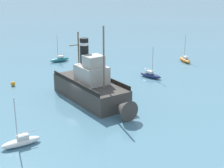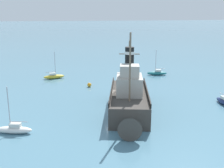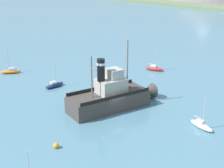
# 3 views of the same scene
# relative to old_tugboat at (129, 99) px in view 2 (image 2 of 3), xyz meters

# --- Properties ---
(ground_plane) EXTENTS (600.00, 600.00, 0.00)m
(ground_plane) POSITION_rel_old_tugboat_xyz_m (1.42, -0.89, -1.83)
(ground_plane) COLOR teal
(old_tugboat) EXTENTS (6.94, 14.79, 9.90)m
(old_tugboat) POSITION_rel_old_tugboat_xyz_m (0.00, 0.00, 0.00)
(old_tugboat) COLOR #423D38
(old_tugboat) RESTS_ON ground
(sailboat_white) EXTENTS (3.95, 1.99, 4.90)m
(sailboat_white) POSITION_rel_old_tugboat_xyz_m (12.87, 3.61, -1.40)
(sailboat_white) COLOR white
(sailboat_white) RESTS_ON ground
(sailboat_teal) EXTENTS (3.94, 1.85, 4.90)m
(sailboat_teal) POSITION_rel_old_tugboat_xyz_m (-10.10, -19.14, -1.40)
(sailboat_teal) COLOR #23757A
(sailboat_teal) RESTS_ON ground
(sailboat_yellow) EXTENTS (3.95, 1.91, 4.90)m
(sailboat_yellow) POSITION_rel_old_tugboat_xyz_m (9.41, -19.63, -1.40)
(sailboat_yellow) COLOR gold
(sailboat_yellow) RESTS_ON ground
(mooring_buoy) EXTENTS (0.67, 0.67, 0.67)m
(mooring_buoy) POSITION_rel_old_tugboat_xyz_m (3.58, -12.80, -1.50)
(mooring_buoy) COLOR orange
(mooring_buoy) RESTS_ON ground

